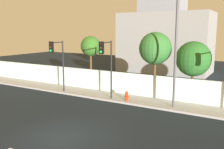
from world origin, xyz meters
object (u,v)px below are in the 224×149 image
at_px(fire_hydrant, 127,96).
at_px(roadside_tree_midright, 193,59).
at_px(traffic_light_center, 57,55).
at_px(street_lamp_curbside, 175,45).
at_px(roadside_tree_midleft, 155,49).
at_px(traffic_light_left, 106,57).
at_px(roadside_tree_leftmost, 91,47).

bearing_deg(fire_hydrant, roadside_tree_midright, 33.53).
bearing_deg(roadside_tree_midright, traffic_light_center, -160.81).
relative_size(street_lamp_curbside, fire_hydrant, 10.37).
bearing_deg(roadside_tree_midleft, street_lamp_curbside, -48.40).
relative_size(street_lamp_curbside, roadside_tree_midright, 1.60).
distance_m(traffic_light_left, fire_hydrant, 3.36).
height_order(roadside_tree_leftmost, roadside_tree_midright, roadside_tree_leftmost).
height_order(fire_hydrant, roadside_tree_midright, roadside_tree_midright).
xyz_separation_m(street_lamp_curbside, fire_hydrant, (-3.62, -0.01, -3.97)).
relative_size(traffic_light_left, fire_hydrant, 6.30).
height_order(traffic_light_center, roadside_tree_midleft, roadside_tree_midleft).
distance_m(traffic_light_center, roadside_tree_leftmost, 3.80).
distance_m(traffic_light_center, street_lamp_curbside, 9.96).
height_order(traffic_light_center, roadside_tree_leftmost, roadside_tree_leftmost).
bearing_deg(street_lamp_curbside, fire_hydrant, -179.85).
height_order(traffic_light_center, street_lamp_curbside, street_lamp_curbside).
bearing_deg(fire_hydrant, roadside_tree_midleft, 67.91).
bearing_deg(roadside_tree_midleft, traffic_light_center, -153.72).
bearing_deg(street_lamp_curbside, traffic_light_left, -170.46).
xyz_separation_m(fire_hydrant, roadside_tree_leftmost, (-5.32, 2.80, 3.45)).
distance_m(street_lamp_curbside, fire_hydrant, 5.37).
xyz_separation_m(fire_hydrant, roadside_tree_midright, (4.23, 2.80, 2.81)).
bearing_deg(fire_hydrant, traffic_light_left, -148.60).
bearing_deg(fire_hydrant, roadside_tree_leftmost, 152.24).
distance_m(roadside_tree_leftmost, roadside_tree_midleft, 6.46).
distance_m(street_lamp_curbside, roadside_tree_midright, 3.09).
bearing_deg(traffic_light_center, street_lamp_curbside, 4.94).
distance_m(traffic_light_center, roadside_tree_midright, 11.09).
height_order(fire_hydrant, roadside_tree_leftmost, roadside_tree_leftmost).
height_order(roadside_tree_leftmost, roadside_tree_midleft, roadside_tree_midleft).
bearing_deg(traffic_light_left, street_lamp_curbside, 9.54).
bearing_deg(roadside_tree_midright, fire_hydrant, -146.47).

